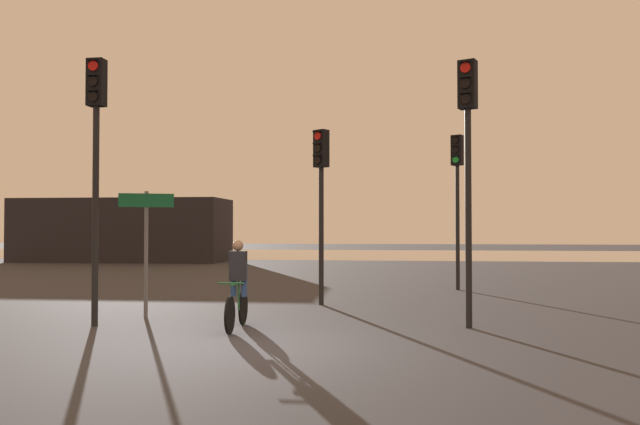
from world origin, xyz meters
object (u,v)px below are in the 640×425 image
Objects in this scene: direction_sign_post at (146,235)px; cyclist at (238,284)px; traffic_light_near_right at (468,143)px; traffic_light_far_right at (457,182)px; distant_building at (123,230)px; traffic_light_near_left at (96,142)px; traffic_light_center at (321,183)px.

cyclist is at bearing 132.11° from direction_sign_post.
cyclist is (2.20, -1.15, -0.88)m from direction_sign_post.
cyclist is (-4.22, -0.54, -2.60)m from traffic_light_near_right.
cyclist is (-4.79, -7.63, -2.37)m from traffic_light_far_right.
traffic_light_near_left is at bearing -67.46° from distant_building.
direction_sign_post is at bearing -28.14° from cyclist.
direction_sign_post is (-3.35, -2.52, -1.23)m from traffic_light_center.
traffic_light_near_left is at bearing -1.02° from cyclist.
traffic_light_near_left is 1.10× the size of traffic_light_far_right.
distant_building is 2.28× the size of traffic_light_near_right.
traffic_light_near_left is 2.95× the size of cyclist.
distant_building is at bearing -85.45° from direction_sign_post.
direction_sign_post is (-6.42, 0.60, -1.72)m from traffic_light_near_right.
traffic_light_center is (-3.07, 3.12, -0.49)m from traffic_light_near_right.
traffic_light_center reaches higher than direction_sign_post.
traffic_light_center is at bearing -163.39° from direction_sign_post.
distant_building is 2.23× the size of traffic_light_near_left.
traffic_light_near_right is at bearing -173.40° from traffic_light_near_left.
traffic_light_center is at bearing -21.51° from traffic_light_near_right.
traffic_light_far_right is (16.47, -13.89, 1.49)m from distant_building.
traffic_light_near_left reaches higher than distant_building.
distant_building is 2.69× the size of traffic_light_center.
cyclist is at bearing 106.58° from traffic_light_center.
traffic_light_near_right is at bearing -52.85° from distant_building.
distant_building reaches higher than direction_sign_post.
traffic_light_near_left is at bearing 77.03° from traffic_light_center.
distant_building reaches higher than cyclist.
traffic_light_center reaches higher than distant_building.
traffic_light_near_left is 1.94× the size of direction_sign_post.
direction_sign_post is (-7.00, -6.48, -1.49)m from traffic_light_far_right.
traffic_light_near_right is (6.97, 0.53, -0.06)m from traffic_light_near_left.
traffic_light_near_left is (8.92, -21.50, 1.77)m from distant_building.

